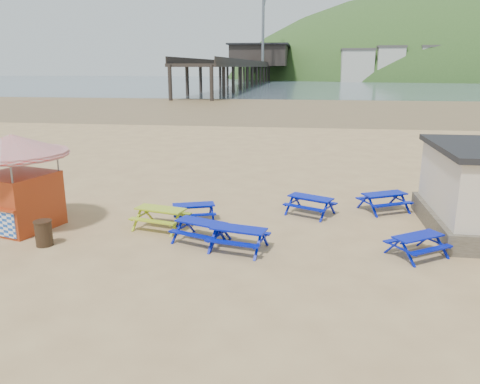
% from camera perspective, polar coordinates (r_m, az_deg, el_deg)
% --- Properties ---
extents(ground, '(400.00, 400.00, 0.00)m').
position_cam_1_polar(ground, '(17.35, 0.07, -4.50)').
color(ground, tan).
rests_on(ground, ground).
extents(wet_sand, '(400.00, 400.00, 0.00)m').
position_cam_1_polar(wet_sand, '(71.46, 6.39, 10.31)').
color(wet_sand, olive).
rests_on(wet_sand, ground).
extents(sea, '(400.00, 400.00, 0.00)m').
position_cam_1_polar(sea, '(186.29, 7.65, 13.15)').
color(sea, '#475865').
rests_on(sea, ground).
extents(picnic_table_blue_a, '(1.93, 1.74, 0.67)m').
position_cam_1_polar(picnic_table_blue_a, '(18.21, -5.66, -2.50)').
color(picnic_table_blue_a, '#0002A6').
rests_on(picnic_table_blue_a, ground).
extents(picnic_table_blue_b, '(2.22, 2.06, 0.74)m').
position_cam_1_polar(picnic_table_blue_b, '(19.10, 8.56, -1.65)').
color(picnic_table_blue_b, '#0002A6').
rests_on(picnic_table_blue_b, ground).
extents(picnic_table_blue_c, '(2.28, 2.13, 0.76)m').
position_cam_1_polar(picnic_table_blue_c, '(20.24, 17.13, -1.18)').
color(picnic_table_blue_c, '#0002A6').
rests_on(picnic_table_blue_c, ground).
extents(picnic_table_blue_d, '(2.12, 1.93, 0.73)m').
position_cam_1_polar(picnic_table_blue_d, '(16.05, -4.73, -4.82)').
color(picnic_table_blue_d, '#0002A6').
rests_on(picnic_table_blue_d, ground).
extents(picnic_table_blue_e, '(2.05, 1.79, 0.75)m').
position_cam_1_polar(picnic_table_blue_e, '(15.30, -0.18, -5.74)').
color(picnic_table_blue_e, '#0002A6').
rests_on(picnic_table_blue_e, ground).
extents(picnic_table_blue_f, '(2.10, 2.02, 0.69)m').
position_cam_1_polar(picnic_table_blue_f, '(15.84, 20.79, -6.14)').
color(picnic_table_blue_f, '#0002A6').
rests_on(picnic_table_blue_f, ground).
extents(picnic_table_yellow, '(2.12, 1.85, 0.77)m').
position_cam_1_polar(picnic_table_yellow, '(17.55, -9.62, -3.16)').
color(picnic_table_yellow, '#A0CF18').
rests_on(picnic_table_yellow, ground).
extents(ice_cream_kiosk, '(4.82, 4.82, 3.50)m').
position_cam_1_polar(ice_cream_kiosk, '(18.72, -25.73, 2.45)').
color(ice_cream_kiosk, '#A13414').
rests_on(ice_cream_kiosk, ground).
extents(litter_bin, '(0.59, 0.59, 0.87)m').
position_cam_1_polar(litter_bin, '(16.94, -22.82, -4.63)').
color(litter_bin, '#352019').
rests_on(litter_bin, ground).
extents(pier, '(24.00, 220.00, 39.29)m').
position_cam_1_polar(pier, '(195.47, 2.28, 14.95)').
color(pier, black).
rests_on(pier, ground).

